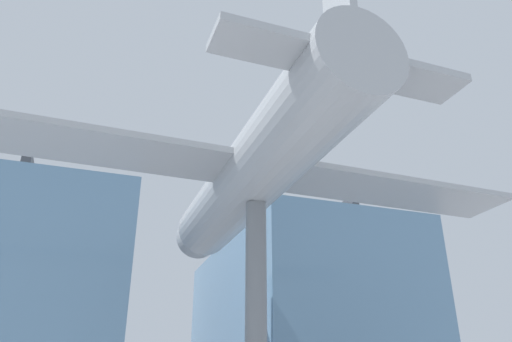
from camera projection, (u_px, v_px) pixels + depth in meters
glass_pavilion_left at (18, 319)px, 23.14m from camera, size 8.63×15.45×9.91m
glass_pavilion_right at (298, 331)px, 27.25m from camera, size 8.63×15.45×9.91m
support_pylon_central at (256, 320)px, 12.75m from camera, size 0.57×0.57×6.34m
suspended_airplane at (253, 174)px, 14.71m from camera, size 17.28×13.45×3.47m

